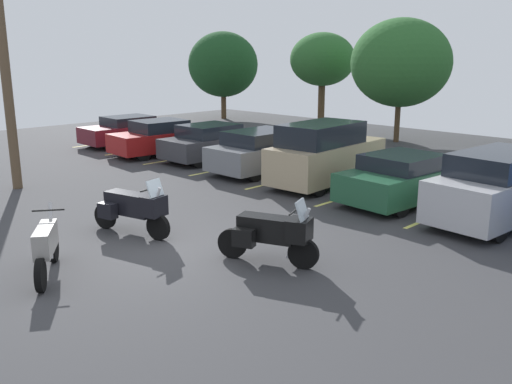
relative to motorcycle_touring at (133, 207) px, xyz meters
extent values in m
cube|color=#38383A|center=(1.21, -0.19, -0.72)|extent=(44.00, 44.00, 0.10)
cylinder|color=black|center=(0.72, 0.18, -0.36)|extent=(0.63, 0.27, 0.62)
cylinder|color=black|center=(-0.92, -0.23, -0.36)|extent=(0.63, 0.27, 0.62)
cube|color=black|center=(-0.10, -0.03, 0.08)|extent=(1.33, 0.72, 0.52)
cylinder|color=#B2B2B7|center=(0.60, 0.15, 0.04)|extent=(0.50, 0.19, 1.10)
cylinder|color=black|center=(0.53, 0.13, 0.51)|extent=(0.19, 0.61, 0.04)
cube|color=black|center=(0.62, 0.16, 0.13)|extent=(0.55, 0.59, 0.47)
cube|color=#B2C1CC|center=(0.67, 0.17, 0.55)|extent=(0.26, 0.47, 0.39)
cube|color=black|center=(-0.55, 0.22, -0.06)|extent=(0.49, 0.34, 0.36)
cube|color=black|center=(-0.38, -0.46, -0.06)|extent=(0.49, 0.34, 0.36)
cylinder|color=black|center=(4.23, 1.20, -0.36)|extent=(0.63, 0.35, 0.64)
cylinder|color=black|center=(2.78, 0.61, -0.36)|extent=(0.63, 0.35, 0.64)
cube|color=black|center=(3.51, 0.90, 0.07)|extent=(1.26, 0.85, 0.50)
cylinder|color=#B2B2B7|center=(4.12, 1.15, 0.05)|extent=(0.49, 0.25, 1.11)
cylinder|color=black|center=(4.05, 1.12, 0.51)|extent=(0.27, 0.59, 0.04)
cube|color=black|center=(4.14, 1.16, 0.13)|extent=(0.60, 0.65, 0.45)
cube|color=#B2C1CC|center=(4.19, 1.18, 0.55)|extent=(0.31, 0.47, 0.39)
cube|color=black|center=(3.04, 1.11, -0.06)|extent=(0.50, 0.39, 0.36)
cube|color=black|center=(3.31, 0.44, -0.06)|extent=(0.50, 0.39, 0.36)
cylinder|color=black|center=(0.31, -2.15, -0.36)|extent=(0.58, 0.44, 0.62)
cylinder|color=black|center=(1.58, -3.00, -0.36)|extent=(0.58, 0.44, 0.62)
cube|color=gray|center=(0.95, -2.57, 0.06)|extent=(1.12, 0.89, 0.49)
cylinder|color=#B2B2B7|center=(0.41, -2.21, 0.04)|extent=(0.45, 0.33, 1.09)
cylinder|color=black|center=(0.48, -2.26, 0.48)|extent=(0.37, 0.54, 0.04)
cube|color=#EAE066|center=(-12.75, 7.38, -0.67)|extent=(0.12, 4.82, 0.01)
cube|color=#EAE066|center=(-9.91, 7.38, -0.67)|extent=(0.12, 4.82, 0.01)
cube|color=#EAE066|center=(-7.06, 7.38, -0.67)|extent=(0.12, 4.82, 0.01)
cube|color=#EAE066|center=(-4.22, 7.38, -0.67)|extent=(0.12, 4.82, 0.01)
cube|color=#EAE066|center=(-1.38, 7.38, -0.67)|extent=(0.12, 4.82, 0.01)
cube|color=#EAE066|center=(1.47, 7.38, -0.67)|extent=(0.12, 4.82, 0.01)
cube|color=#EAE066|center=(4.31, 7.38, -0.67)|extent=(0.12, 4.82, 0.01)
cube|color=maroon|center=(-11.55, 7.30, -0.09)|extent=(1.91, 4.57, 0.72)
cube|color=black|center=(-11.55, 7.20, 0.46)|extent=(1.70, 2.11, 0.40)
cylinder|color=black|center=(-12.28, 8.86, -0.33)|extent=(0.24, 0.69, 0.68)
cylinder|color=black|center=(-10.74, 8.83, -0.33)|extent=(0.24, 0.69, 0.68)
cylinder|color=black|center=(-12.35, 5.78, -0.33)|extent=(0.24, 0.69, 0.68)
cylinder|color=black|center=(-10.82, 5.75, -0.33)|extent=(0.24, 0.69, 0.68)
cube|color=maroon|center=(-8.37, 7.13, -0.07)|extent=(2.12, 5.00, 0.76)
cube|color=black|center=(-8.39, 6.73, 0.54)|extent=(1.78, 2.16, 0.48)
cylinder|color=black|center=(-9.01, 8.84, -0.34)|extent=(0.27, 0.69, 0.67)
cylinder|color=black|center=(-7.49, 8.74, -0.34)|extent=(0.27, 0.69, 0.67)
cylinder|color=black|center=(-9.24, 5.52, -0.34)|extent=(0.27, 0.69, 0.67)
cylinder|color=black|center=(-7.72, 5.42, -0.34)|extent=(0.27, 0.69, 0.67)
cube|color=#38383D|center=(-5.86, 7.57, -0.07)|extent=(1.92, 4.36, 0.75)
cube|color=black|center=(-5.86, 7.31, 0.54)|extent=(1.75, 2.13, 0.48)
cylinder|color=black|center=(-6.69, 9.04, -0.32)|extent=(0.23, 0.71, 0.71)
cylinder|color=black|center=(-5.07, 9.06, -0.32)|extent=(0.23, 0.71, 0.71)
cylinder|color=black|center=(-6.66, 6.09, -0.32)|extent=(0.23, 0.71, 0.71)
cylinder|color=black|center=(-5.04, 6.10, -0.32)|extent=(0.23, 0.71, 0.71)
cube|color=slate|center=(-2.81, 7.60, -0.04)|extent=(1.97, 4.83, 0.82)
cube|color=black|center=(-2.80, 7.13, 0.62)|extent=(1.79, 2.42, 0.48)
cylinder|color=black|center=(-3.65, 9.23, -0.33)|extent=(0.23, 0.70, 0.70)
cylinder|color=black|center=(-2.00, 9.25, -0.33)|extent=(0.23, 0.70, 0.70)
cylinder|color=black|center=(-3.62, 5.96, -0.33)|extent=(0.23, 0.70, 0.70)
cylinder|color=black|center=(-1.96, 5.98, -0.33)|extent=(0.23, 0.70, 0.70)
cube|color=tan|center=(-0.06, 7.43, 0.11)|extent=(2.07, 4.63, 1.14)
cube|color=black|center=(-0.04, 7.07, 1.02)|extent=(1.81, 2.95, 0.69)
cylinder|color=black|center=(-0.92, 8.91, -0.35)|extent=(0.26, 0.66, 0.65)
cylinder|color=black|center=(0.58, 9.01, -0.35)|extent=(0.26, 0.66, 0.65)
cylinder|color=black|center=(-0.71, 5.84, -0.35)|extent=(0.26, 0.66, 0.65)
cylinder|color=black|center=(0.79, 5.94, -0.35)|extent=(0.26, 0.66, 0.65)
cube|color=#235638|center=(2.97, 7.40, -0.07)|extent=(2.26, 4.80, 0.78)
cube|color=black|center=(2.95, 7.04, 0.53)|extent=(1.91, 2.17, 0.43)
cylinder|color=black|center=(2.26, 9.05, -0.35)|extent=(0.27, 0.66, 0.64)
cylinder|color=black|center=(3.92, 8.93, -0.35)|extent=(0.27, 0.66, 0.64)
cylinder|color=black|center=(2.03, 5.88, -0.35)|extent=(0.27, 0.66, 0.64)
cylinder|color=black|center=(3.69, 5.76, -0.35)|extent=(0.27, 0.66, 0.64)
cube|color=#B7B7BC|center=(5.67, 7.24, 0.07)|extent=(2.15, 4.81, 1.04)
cube|color=black|center=(5.66, 7.13, 0.87)|extent=(1.86, 2.92, 0.56)
cylinder|color=black|center=(5.02, 8.89, -0.33)|extent=(0.27, 0.70, 0.68)
cylinder|color=black|center=(4.78, 5.71, -0.33)|extent=(0.27, 0.70, 0.68)
cylinder|color=black|center=(6.32, 5.59, -0.33)|extent=(0.27, 0.70, 0.68)
cylinder|color=brown|center=(-6.65, -0.05, 3.51)|extent=(0.30, 0.30, 8.36)
cylinder|color=#4C3823|center=(-16.37, 17.45, 0.03)|extent=(0.33, 0.33, 1.40)
ellipsoid|color=#19421E|center=(-16.37, 17.45, 2.78)|extent=(4.44, 4.44, 4.11)
cylinder|color=#4C3823|center=(-3.18, 16.86, 0.17)|extent=(0.26, 0.26, 1.68)
ellipsoid|color=#285B28|center=(-3.18, 16.86, 3.06)|extent=(4.67, 4.67, 4.11)
cylinder|color=#4C3823|center=(-8.99, 18.31, 0.51)|extent=(0.38, 0.38, 2.37)
ellipsoid|color=#285B28|center=(-8.99, 18.31, 3.16)|extent=(3.63, 3.63, 2.94)
camera|label=1|loc=(10.97, -6.87, 3.55)|focal=39.07mm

